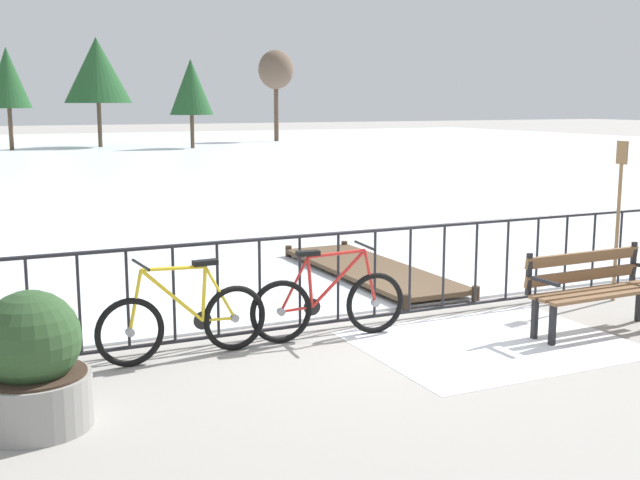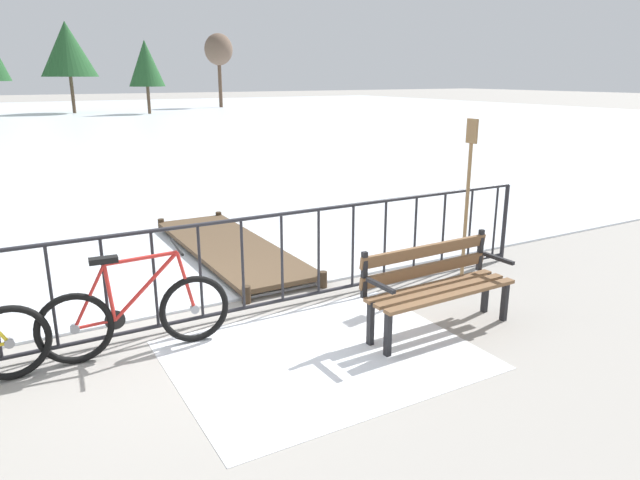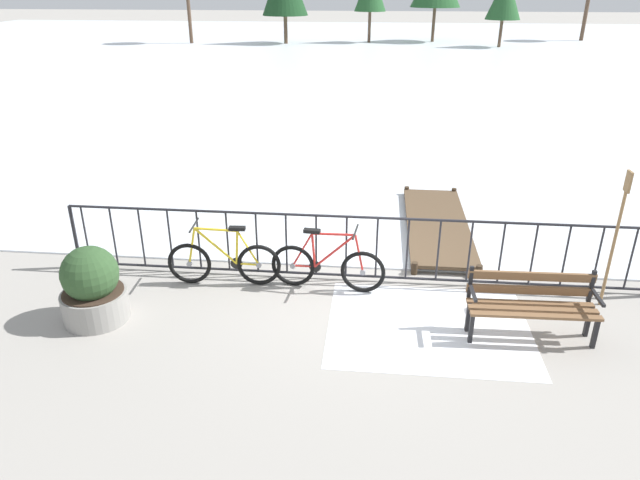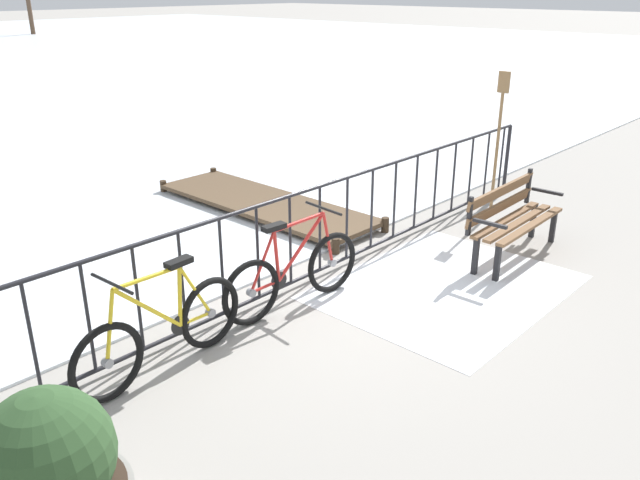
{
  "view_description": "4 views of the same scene",
  "coord_description": "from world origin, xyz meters",
  "px_view_note": "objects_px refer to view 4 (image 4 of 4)",
  "views": [
    {
      "loc": [
        -4.04,
        -7.62,
        2.45
      ],
      "look_at": [
        -0.36,
        0.19,
        0.96
      ],
      "focal_mm": 45.14,
      "sensor_mm": 36.0,
      "label": 1
    },
    {
      "loc": [
        -1.43,
        -5.3,
        2.46
      ],
      "look_at": [
        1.29,
        -0.56,
        0.89
      ],
      "focal_mm": 32.22,
      "sensor_mm": 36.0,
      "label": 2
    },
    {
      "loc": [
        0.18,
        -7.8,
        4.23
      ],
      "look_at": [
        -0.63,
        0.09,
        0.61
      ],
      "focal_mm": 32.26,
      "sensor_mm": 36.0,
      "label": 3
    },
    {
      "loc": [
        -4.55,
        -4.4,
        3.04
      ],
      "look_at": [
        -0.1,
        -0.31,
        0.62
      ],
      "focal_mm": 35.91,
      "sensor_mm": 36.0,
      "label": 4
    }
  ],
  "objects_px": {
    "bicycle_near_railing": "(162,332)",
    "park_bench": "(511,215)",
    "oar_upright": "(498,135)",
    "bicycle_second": "(293,273)"
  },
  "relations": [
    {
      "from": "park_bench",
      "to": "oar_upright",
      "type": "bearing_deg",
      "value": 36.11
    },
    {
      "from": "park_bench",
      "to": "bicycle_near_railing",
      "type": "bearing_deg",
      "value": 167.47
    },
    {
      "from": "bicycle_second",
      "to": "oar_upright",
      "type": "relative_size",
      "value": 0.86
    },
    {
      "from": "bicycle_second",
      "to": "oar_upright",
      "type": "distance_m",
      "value": 3.99
    },
    {
      "from": "oar_upright",
      "to": "bicycle_near_railing",
      "type": "bearing_deg",
      "value": 179.45
    },
    {
      "from": "bicycle_second",
      "to": "park_bench",
      "type": "distance_m",
      "value": 2.86
    },
    {
      "from": "bicycle_near_railing",
      "to": "park_bench",
      "type": "height_order",
      "value": "bicycle_near_railing"
    },
    {
      "from": "bicycle_near_railing",
      "to": "bicycle_second",
      "type": "bearing_deg",
      "value": 0.43
    },
    {
      "from": "bicycle_second",
      "to": "oar_upright",
      "type": "xyz_separation_m",
      "value": [
        3.91,
        -0.06,
        0.77
      ]
    },
    {
      "from": "park_bench",
      "to": "oar_upright",
      "type": "xyz_separation_m",
      "value": [
        1.22,
        0.89,
        0.63
      ]
    }
  ]
}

